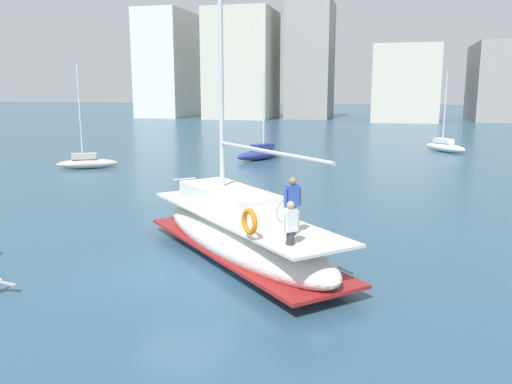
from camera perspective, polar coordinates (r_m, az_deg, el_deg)
ground_plane at (r=15.62m, az=-8.33°, el=-8.95°), size 400.00×400.00×0.00m
main_sailboat at (r=16.74m, az=-1.85°, el=-4.25°), size 8.49×8.48×11.65m
moored_sloop_near at (r=37.95m, az=-17.82°, el=3.17°), size 4.08×2.74×7.07m
moored_catamaran at (r=40.84m, az=0.49°, el=4.26°), size 3.40×4.89×6.63m
moored_cutter_left at (r=48.90m, az=19.78°, el=4.71°), size 3.68×4.39×6.91m
waterfront_buildings at (r=100.71m, az=11.09°, el=12.91°), size 84.62×21.21×21.41m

